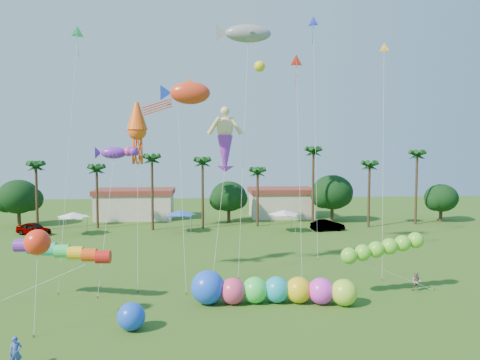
{
  "coord_description": "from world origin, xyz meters",
  "views": [
    {
      "loc": [
        -2.87,
        -26.59,
        11.57
      ],
      "look_at": [
        0.0,
        10.0,
        9.0
      ],
      "focal_mm": 35.0,
      "sensor_mm": 36.0,
      "label": 1
    }
  ],
  "objects": [
    {
      "name": "rainbow_tube",
      "position": [
        -12.12,
        8.13,
        3.49
      ],
      "size": [
        9.81,
        2.54,
        4.0
      ],
      "color": "red",
      "rests_on": "ground"
    },
    {
      "name": "tent_row",
      "position": [
        -6.0,
        36.33,
        2.75
      ],
      "size": [
        31.0,
        4.0,
        0.6
      ],
      "color": "white",
      "rests_on": "ground"
    },
    {
      "name": "squid_kite",
      "position": [
        -8.58,
        14.66,
        12.99
      ],
      "size": [
        2.36,
        5.49,
        15.57
      ],
      "color": "#FB5914",
      "rests_on": "ground"
    },
    {
      "name": "tree_line",
      "position": [
        3.57,
        44.0,
        4.28
      ],
      "size": [
        69.46,
        8.91,
        11.0
      ],
      "color": "#3A2819",
      "rests_on": "ground"
    },
    {
      "name": "delta_kite_green",
      "position": [
        -13.54,
        14.89,
        20.91
      ],
      "size": [
        1.46,
        4.93,
        21.92
      ],
      "color": "#32D86E",
      "rests_on": "ground"
    },
    {
      "name": "car_a",
      "position": [
        -25.35,
        36.61,
        0.81
      ],
      "size": [
        5.14,
        3.82,
        1.63
      ],
      "primitive_type": "imported",
      "rotation": [
        0.0,
        0.0,
        1.12
      ],
      "color": "#4C4C54",
      "rests_on": "ground"
    },
    {
      "name": "delta_kite_blue",
      "position": [
        8.92,
        23.52,
        24.48
      ],
      "size": [
        1.27,
        4.17,
        25.56
      ],
      "color": "#1721D6",
      "rests_on": "ground"
    },
    {
      "name": "ground",
      "position": [
        0.0,
        0.0,
        0.0
      ],
      "size": [
        160.0,
        160.0,
        0.0
      ],
      "primitive_type": "plane",
      "color": "#285116",
      "rests_on": "ground"
    },
    {
      "name": "delta_kite_red",
      "position": [
        5.96,
        17.66,
        19.41
      ],
      "size": [
        1.38,
        4.86,
        20.35
      ],
      "color": "red",
      "rests_on": "ground"
    },
    {
      "name": "buildings_row",
      "position": [
        -3.09,
        50.0,
        2.0
      ],
      "size": [
        35.0,
        7.0,
        4.0
      ],
      "color": "beige",
      "rests_on": "ground"
    },
    {
      "name": "orange_ball_kite",
      "position": [
        -13.43,
        3.69,
        5.53
      ],
      "size": [
        1.79,
        2.59,
        6.36
      ],
      "color": "#FF2F14",
      "rests_on": "ground"
    },
    {
      "name": "spectator_b",
      "position": [
        14.17,
        9.07,
        0.78
      ],
      "size": [
        0.96,
        0.93,
        1.57
      ],
      "primitive_type": "imported",
      "rotation": [
        0.0,
        0.0,
        -0.64
      ],
      "color": "gray",
      "rests_on": "ground"
    },
    {
      "name": "green_worm",
      "position": [
        8.31,
        8.2,
        3.21
      ],
      "size": [
        10.96,
        2.73,
        3.98
      ],
      "color": "#6AD52F",
      "rests_on": "ground"
    },
    {
      "name": "lobster_kite",
      "position": [
        -10.51,
        14.08,
        11.1
      ],
      "size": [
        4.11,
        6.26,
        11.84
      ],
      "color": "purple",
      "rests_on": "ground"
    },
    {
      "name": "fish_kite",
      "position": [
        -3.97,
        13.72,
        16.18
      ],
      "size": [
        5.21,
        5.1,
        17.25
      ],
      "color": "red",
      "rests_on": "ground"
    },
    {
      "name": "spectator_a",
      "position": [
        -12.7,
        -2.06,
        0.86
      ],
      "size": [
        0.73,
        0.6,
        1.71
      ],
      "primitive_type": "imported",
      "rotation": [
        0.0,
        0.0,
        0.35
      ],
      "color": "#324CB1",
      "rests_on": "ground"
    },
    {
      "name": "car_b",
      "position": [
        14.28,
        36.51,
        0.76
      ],
      "size": [
        4.82,
        2.35,
        1.52
      ],
      "primitive_type": "imported",
      "rotation": [
        0.0,
        0.0,
        1.74
      ],
      "color": "#4C4C54",
      "rests_on": "ground"
    },
    {
      "name": "blue_ball",
      "position": [
        -7.47,
        2.71,
        0.89
      ],
      "size": [
        1.78,
        1.78,
        1.78
      ],
      "primitive_type": "sphere",
      "color": "blue",
      "rests_on": "ground"
    },
    {
      "name": "merman_kite",
      "position": [
        -0.88,
        16.3,
        11.89
      ],
      "size": [
        2.85,
        5.29,
        14.76
      ],
      "color": "#EECF87",
      "rests_on": "ground"
    },
    {
      "name": "delta_kite_yellow",
      "position": [
        13.88,
        16.21,
        20.14
      ],
      "size": [
        1.86,
        4.47,
        21.27
      ],
      "color": "#F0A318",
      "rests_on": "ground"
    },
    {
      "name": "caterpillar_inflatable",
      "position": [
        1.79,
        7.04,
        1.05
      ],
      "size": [
        12.28,
        3.49,
        2.5
      ],
      "rotation": [
        0.0,
        0.0,
        -0.1
      ],
      "color": "#E73C6E",
      "rests_on": "ground"
    },
    {
      "name": "shark_kite",
      "position": [
        1.64,
        20.61,
        22.88
      ],
      "size": [
        6.25,
        8.16,
        23.99
      ],
      "color": "gray",
      "rests_on": "ground"
    }
  ]
}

